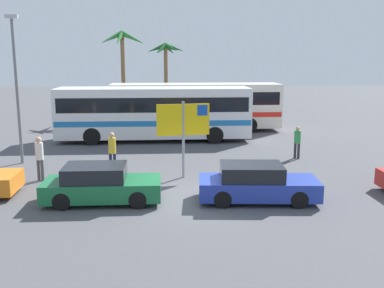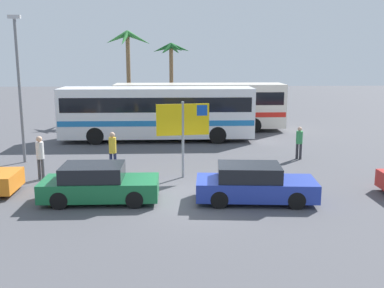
{
  "view_description": "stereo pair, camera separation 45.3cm",
  "coord_description": "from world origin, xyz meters",
  "px_view_note": "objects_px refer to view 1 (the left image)",
  "views": [
    {
      "loc": [
        -1.38,
        -15.25,
        5.03
      ],
      "look_at": [
        -0.17,
        3.46,
        1.3
      ],
      "focal_mm": 41.62,
      "sensor_mm": 36.0,
      "label": 1
    },
    {
      "loc": [
        -0.93,
        -15.28,
        5.03
      ],
      "look_at": [
        -0.17,
        3.46,
        1.3
      ],
      "focal_mm": 41.62,
      "sensor_mm": 36.0,
      "label": 2
    }
  ],
  "objects_px": {
    "bus_rear_coach": "(195,104)",
    "pedestrian_crossing_lot": "(39,155)",
    "ferry_sign": "(184,123)",
    "car_blue": "(256,184)",
    "pedestrian_by_bus": "(297,140)",
    "bus_front_coach": "(154,111)",
    "car_green": "(101,185)",
    "pedestrian_near_sign": "(112,149)"
  },
  "relations": [
    {
      "from": "bus_rear_coach",
      "to": "pedestrian_crossing_lot",
      "type": "distance_m",
      "value": 14.15
    },
    {
      "from": "ferry_sign",
      "to": "car_blue",
      "type": "bearing_deg",
      "value": -62.65
    },
    {
      "from": "car_blue",
      "to": "pedestrian_by_bus",
      "type": "bearing_deg",
      "value": 66.73
    },
    {
      "from": "bus_rear_coach",
      "to": "car_blue",
      "type": "distance_m",
      "value": 15.37
    },
    {
      "from": "ferry_sign",
      "to": "pedestrian_crossing_lot",
      "type": "xyz_separation_m",
      "value": [
        -5.9,
        -0.15,
        -1.24
      ]
    },
    {
      "from": "bus_front_coach",
      "to": "car_blue",
      "type": "xyz_separation_m",
      "value": [
        3.78,
        -11.72,
        -1.15
      ]
    },
    {
      "from": "bus_front_coach",
      "to": "bus_rear_coach",
      "type": "xyz_separation_m",
      "value": [
        2.74,
        3.57,
        0.0
      ]
    },
    {
      "from": "pedestrian_crossing_lot",
      "to": "bus_rear_coach",
      "type": "bearing_deg",
      "value": -8.53
    },
    {
      "from": "bus_front_coach",
      "to": "car_green",
      "type": "xyz_separation_m",
      "value": [
        -1.65,
        -11.48,
        -1.15
      ]
    },
    {
      "from": "ferry_sign",
      "to": "car_green",
      "type": "relative_size",
      "value": 0.79
    },
    {
      "from": "car_blue",
      "to": "pedestrian_by_bus",
      "type": "distance_m",
      "value": 7.24
    },
    {
      "from": "ferry_sign",
      "to": "pedestrian_near_sign",
      "type": "distance_m",
      "value": 3.47
    },
    {
      "from": "bus_rear_coach",
      "to": "pedestrian_near_sign",
      "type": "height_order",
      "value": "bus_rear_coach"
    },
    {
      "from": "bus_rear_coach",
      "to": "pedestrian_crossing_lot",
      "type": "bearing_deg",
      "value": -120.72
    },
    {
      "from": "car_blue",
      "to": "pedestrian_near_sign",
      "type": "height_order",
      "value": "pedestrian_near_sign"
    },
    {
      "from": "ferry_sign",
      "to": "pedestrian_by_bus",
      "type": "relative_size",
      "value": 1.98
    },
    {
      "from": "car_green",
      "to": "pedestrian_by_bus",
      "type": "distance_m",
      "value": 10.75
    },
    {
      "from": "bus_rear_coach",
      "to": "car_blue",
      "type": "relative_size",
      "value": 2.68
    },
    {
      "from": "bus_front_coach",
      "to": "car_green",
      "type": "relative_size",
      "value": 2.82
    },
    {
      "from": "pedestrian_crossing_lot",
      "to": "pedestrian_by_bus",
      "type": "xyz_separation_m",
      "value": [
        11.63,
        3.26,
        -0.14
      ]
    },
    {
      "from": "car_green",
      "to": "pedestrian_crossing_lot",
      "type": "xyz_separation_m",
      "value": [
        -2.83,
        2.9,
        0.45
      ]
    },
    {
      "from": "bus_front_coach",
      "to": "bus_rear_coach",
      "type": "bearing_deg",
      "value": 52.49
    },
    {
      "from": "bus_rear_coach",
      "to": "pedestrian_by_bus",
      "type": "bearing_deg",
      "value": -63.59
    },
    {
      "from": "car_green",
      "to": "pedestrian_crossing_lot",
      "type": "height_order",
      "value": "pedestrian_crossing_lot"
    },
    {
      "from": "car_blue",
      "to": "pedestrian_near_sign",
      "type": "xyz_separation_m",
      "value": [
        -5.45,
        4.21,
        0.43
      ]
    },
    {
      "from": "bus_rear_coach",
      "to": "car_blue",
      "type": "xyz_separation_m",
      "value": [
        1.04,
        -15.29,
        -1.15
      ]
    },
    {
      "from": "ferry_sign",
      "to": "pedestrian_by_bus",
      "type": "distance_m",
      "value": 6.67
    },
    {
      "from": "bus_front_coach",
      "to": "pedestrian_near_sign",
      "type": "xyz_separation_m",
      "value": [
        -1.67,
        -7.5,
        -0.72
      ]
    },
    {
      "from": "bus_front_coach",
      "to": "pedestrian_by_bus",
      "type": "relative_size",
      "value": 7.04
    },
    {
      "from": "bus_rear_coach",
      "to": "car_green",
      "type": "bearing_deg",
      "value": -106.25
    },
    {
      "from": "car_blue",
      "to": "pedestrian_near_sign",
      "type": "distance_m",
      "value": 6.91
    },
    {
      "from": "car_green",
      "to": "pedestrian_crossing_lot",
      "type": "bearing_deg",
      "value": 134.49
    },
    {
      "from": "pedestrian_near_sign",
      "to": "pedestrian_by_bus",
      "type": "bearing_deg",
      "value": 100.41
    },
    {
      "from": "bus_front_coach",
      "to": "pedestrian_crossing_lot",
      "type": "relative_size",
      "value": 6.23
    },
    {
      "from": "pedestrian_by_bus",
      "to": "ferry_sign",
      "type": "bearing_deg",
      "value": 157.64
    },
    {
      "from": "bus_front_coach",
      "to": "bus_rear_coach",
      "type": "distance_m",
      "value": 4.5
    },
    {
      "from": "car_green",
      "to": "car_blue",
      "type": "bearing_deg",
      "value": -2.27
    },
    {
      "from": "bus_front_coach",
      "to": "pedestrian_near_sign",
      "type": "height_order",
      "value": "bus_front_coach"
    },
    {
      "from": "car_blue",
      "to": "pedestrian_near_sign",
      "type": "bearing_deg",
      "value": 146.86
    },
    {
      "from": "ferry_sign",
      "to": "pedestrian_near_sign",
      "type": "xyz_separation_m",
      "value": [
        -3.09,
        0.93,
        -1.26
      ]
    },
    {
      "from": "ferry_sign",
      "to": "bus_front_coach",
      "type": "bearing_deg",
      "value": 91.24
    },
    {
      "from": "pedestrian_by_bus",
      "to": "car_green",
      "type": "bearing_deg",
      "value": 164.19
    }
  ]
}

